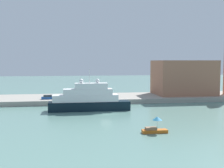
% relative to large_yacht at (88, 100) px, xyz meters
% --- Properties ---
extents(ground, '(400.00, 400.00, 0.00)m').
position_rel_large_yacht_xyz_m(ground, '(4.17, -6.17, -3.05)').
color(ground, slate).
extents(quay_dock, '(110.00, 19.47, 1.51)m').
position_rel_large_yacht_xyz_m(quay_dock, '(4.17, 19.56, -2.29)').
color(quay_dock, gray).
rests_on(quay_dock, ground).
extents(large_yacht, '(22.45, 4.19, 11.60)m').
position_rel_large_yacht_xyz_m(large_yacht, '(0.00, 0.00, 0.00)').
color(large_yacht, black).
rests_on(large_yacht, ground).
extents(small_motorboat, '(4.88, 1.90, 3.13)m').
position_rel_large_yacht_xyz_m(small_motorboat, '(11.03, -26.20, -1.92)').
color(small_motorboat, '#C66019').
rests_on(small_motorboat, ground).
extents(harbor_building, '(20.80, 15.07, 12.55)m').
position_rel_large_yacht_xyz_m(harbor_building, '(36.42, 20.57, 4.74)').
color(harbor_building, '#9E664C').
rests_on(harbor_building, quay_dock).
extents(parked_car, '(4.39, 1.68, 1.34)m').
position_rel_large_yacht_xyz_m(parked_car, '(-12.08, 14.49, -0.96)').
color(parked_car, '#1E4C99').
rests_on(parked_car, quay_dock).
extents(person_figure, '(0.36, 0.36, 1.71)m').
position_rel_large_yacht_xyz_m(person_figure, '(-8.59, 12.75, -0.74)').
color(person_figure, maroon).
rests_on(person_figure, quay_dock).
extents(mooring_bollard, '(0.49, 0.49, 0.84)m').
position_rel_large_yacht_xyz_m(mooring_bollard, '(1.81, 11.03, -1.11)').
color(mooring_bollard, black).
rests_on(mooring_bollard, quay_dock).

